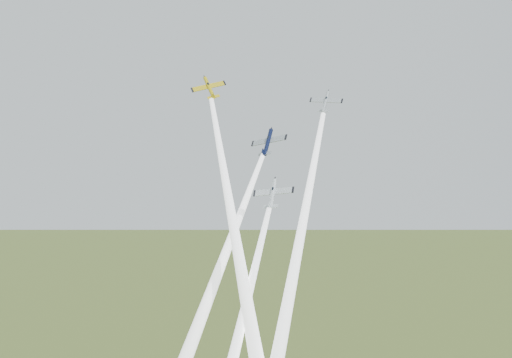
# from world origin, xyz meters

# --- Properties ---
(plane_yellow) EXTENTS (9.71, 7.08, 8.09)m
(plane_yellow) POSITION_xyz_m (-10.48, 0.79, 110.51)
(plane_yellow) COLOR gold
(smoke_trail_yellow) EXTENTS (20.74, 41.61, 59.56)m
(smoke_trail_yellow) POSITION_xyz_m (-1.12, -20.10, 78.98)
(smoke_trail_yellow) COLOR white
(plane_navy) EXTENTS (9.25, 9.19, 8.61)m
(plane_navy) POSITION_xyz_m (1.31, 2.89, 99.45)
(plane_navy) COLOR black
(smoke_trail_navy) EXTENTS (16.89, 32.75, 46.25)m
(smoke_trail_navy) POSITION_xyz_m (-6.14, -13.56, 74.57)
(smoke_trail_navy) COLOR white
(plane_silver_right) EXTENTS (7.84, 5.97, 6.43)m
(plane_silver_right) POSITION_xyz_m (13.11, 0.08, 107.28)
(plane_silver_right) COLOR #AEB6BD
(smoke_trail_silver_right) EXTENTS (12.76, 45.69, 62.09)m
(smoke_trail_silver_right) POSITION_xyz_m (7.97, -23.16, 74.48)
(smoke_trail_silver_right) COLOR white
(plane_silver_low) EXTENTS (8.40, 7.44, 7.80)m
(plane_silver_low) POSITION_xyz_m (3.83, -11.84, 89.44)
(plane_silver_low) COLOR silver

